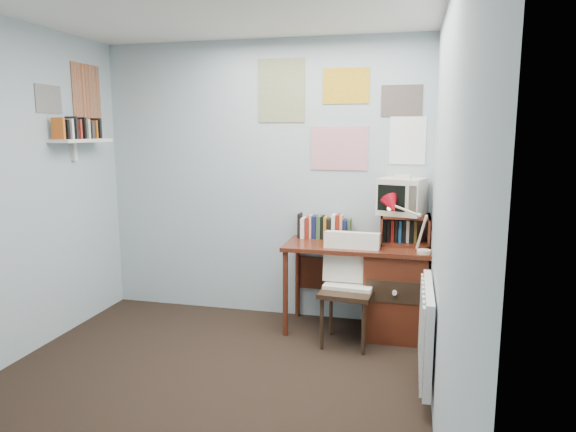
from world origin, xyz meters
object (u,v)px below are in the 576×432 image
desk_chair (347,292)px  tv_riser (405,229)px  desk (388,287)px  desk_lamp (425,229)px  radiator (427,330)px  crt_tv (402,195)px  wall_shelf (81,141)px

desk_chair → tv_riser: bearing=48.7°
desk → desk_chair: (-0.31, -0.30, 0.03)m
desk_lamp → desk_chair: bearing=-171.9°
tv_riser → radiator: (0.17, -1.04, -0.47)m
crt_tv → wall_shelf: bearing=-153.1°
desk → desk_lamp: bearing=-36.6°
desk_chair → wall_shelf: size_ratio=1.40×
tv_riser → radiator: tv_riser is taller
desk → crt_tv: crt_tv is taller
desk_chair → desk: bearing=49.0°
tv_riser → crt_tv: crt_tv is taller
desk_chair → tv_riser: (0.43, 0.42, 0.45)m
crt_tv → tv_riser: bearing=-13.7°
tv_riser → desk_lamp: bearing=-64.1°
desk_chair → crt_tv: size_ratio=2.49×
desk → tv_riser: 0.51m
desk_lamp → radiator: bearing=-90.6°
desk → wall_shelf: 2.87m
desk_lamp → radiator: 0.91m
tv_riser → radiator: size_ratio=0.50×
radiator → wall_shelf: 3.15m
desk_chair → desk_lamp: bearing=15.0°
desk_lamp → wall_shelf: 2.92m
crt_tv → wall_shelf: wall_shelf is taller
crt_tv → wall_shelf: 2.74m
tv_riser → crt_tv: size_ratio=1.14×
desk → desk_chair: bearing=-135.6°
desk → wall_shelf: wall_shelf is taller
desk_lamp → radiator: (0.02, -0.73, -0.53)m
desk_chair → crt_tv: (0.39, 0.44, 0.74)m
wall_shelf → radiator: bearing=-10.9°
desk_chair → wall_shelf: wall_shelf is taller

